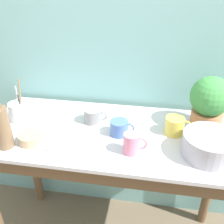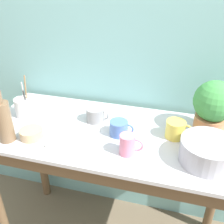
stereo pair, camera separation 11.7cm
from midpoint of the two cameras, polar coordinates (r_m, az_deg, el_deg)
name	(u,v)px [view 1 (the left image)]	position (r m, az deg, el deg)	size (l,w,h in m)	color
wall_back	(122,52)	(1.55, 0.04, 12.88)	(6.00, 0.05, 2.40)	#7AB2B2
counter_table	(111,162)	(1.47, -2.47, -10.98)	(1.35, 0.61, 0.88)	brown
potted_plant	(210,101)	(1.41, 18.29, 2.14)	(0.21, 0.21, 0.28)	tan
bowl_wash_large	(210,145)	(1.25, 17.99, -6.99)	(0.25, 0.25, 0.11)	#A8A8B2
bottle_tall	(2,127)	(1.34, -25.24, -3.00)	(0.08, 0.08, 0.27)	brown
mug_pink	(132,143)	(1.21, 1.56, -6.95)	(0.11, 0.07, 0.10)	pink
mug_blue	(120,128)	(1.33, -0.85, -3.51)	(0.13, 0.09, 0.08)	#4C70B7
mug_grey	(93,116)	(1.44, -6.40, -0.85)	(0.13, 0.10, 0.08)	gray
mug_yellow	(175,126)	(1.36, 11.18, -3.02)	(0.13, 0.10, 0.09)	#E5CC4C
bowl_small_tan	(31,138)	(1.36, -19.68, -5.50)	(0.11, 0.11, 0.05)	tan
utensil_cup	(19,111)	(1.56, -21.71, 0.07)	(0.10, 0.10, 0.24)	silver
tray_board	(75,140)	(1.32, -10.65, -6.18)	(0.21, 0.20, 0.02)	beige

